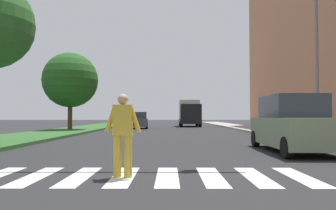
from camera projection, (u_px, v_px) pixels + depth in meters
name	position (u px, v px, depth m)	size (l,w,h in m)	color
ground_plane	(164.00, 130.00, 29.10)	(140.00, 140.00, 0.00)	#262628
crosswalk	(146.00, 176.00, 6.55)	(6.75, 2.20, 0.01)	silver
median_strip	(77.00, 130.00, 27.14)	(4.15, 64.00, 0.15)	#2D5B28
tree_far	(70.00, 80.00, 26.07)	(4.46, 4.46, 6.24)	#4C3823
sidewalk_right	(256.00, 130.00, 27.06)	(3.00, 64.00, 0.15)	#9E9991
traffic_light_gantry	(43.00, 2.00, 8.77)	(9.01, 0.30, 6.00)	gold
street_lamp_right	(315.00, 44.00, 14.82)	(1.02, 0.24, 7.50)	slate
pedestrian_performer	(123.00, 131.00, 6.50)	(0.75, 0.25, 1.69)	gold
suv_crossing	(293.00, 125.00, 11.20)	(2.05, 4.64, 1.97)	gray
sedan_midblock	(139.00, 121.00, 31.74)	(2.14, 4.27, 1.62)	#474C51
truck_box_delivery	(189.00, 113.00, 37.97)	(2.40, 6.20, 3.10)	black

